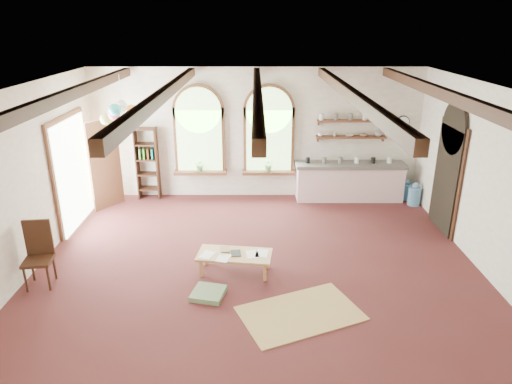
{
  "coord_description": "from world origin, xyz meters",
  "views": [
    {
      "loc": [
        -0.04,
        -7.47,
        4.2
      ],
      "look_at": [
        -0.02,
        0.6,
        1.17
      ],
      "focal_mm": 32.0,
      "sensor_mm": 36.0,
      "label": 1
    }
  ],
  "objects_px": {
    "kitchen_counter": "(349,181)",
    "coffee_table": "(235,256)",
    "side_chair": "(40,268)",
    "balloon_cluster": "(123,117)"
  },
  "relations": [
    {
      "from": "kitchen_counter",
      "to": "coffee_table",
      "type": "xyz_separation_m",
      "value": [
        -2.7,
        -3.56,
        -0.15
      ]
    },
    {
      "from": "coffee_table",
      "to": "side_chair",
      "type": "relative_size",
      "value": 1.21
    },
    {
      "from": "kitchen_counter",
      "to": "balloon_cluster",
      "type": "height_order",
      "value": "balloon_cluster"
    },
    {
      "from": "side_chair",
      "to": "balloon_cluster",
      "type": "height_order",
      "value": "balloon_cluster"
    },
    {
      "from": "kitchen_counter",
      "to": "side_chair",
      "type": "relative_size",
      "value": 2.39
    },
    {
      "from": "kitchen_counter",
      "to": "balloon_cluster",
      "type": "distance_m",
      "value": 5.56
    },
    {
      "from": "side_chair",
      "to": "kitchen_counter",
      "type": "bearing_deg",
      "value": 33.59
    },
    {
      "from": "kitchen_counter",
      "to": "coffee_table",
      "type": "height_order",
      "value": "kitchen_counter"
    },
    {
      "from": "coffee_table",
      "to": "side_chair",
      "type": "height_order",
      "value": "side_chair"
    },
    {
      "from": "coffee_table",
      "to": "balloon_cluster",
      "type": "distance_m",
      "value": 3.86
    }
  ]
}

